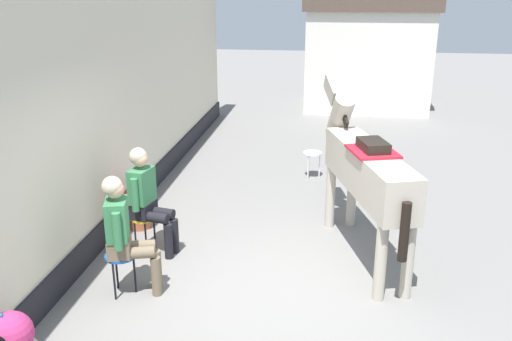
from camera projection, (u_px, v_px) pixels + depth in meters
ground_plane at (295, 197)px, 8.94m from camera, size 40.00×40.00×0.00m
pub_facade_wall at (100, 122)px, 7.36m from camera, size 0.34×14.00×3.40m
distant_cottage at (367, 41)px, 14.78m from camera, size 3.40×2.60×3.50m
seated_visitor_near at (124, 230)px, 5.95m from camera, size 0.61×0.48×1.39m
seated_visitor_far at (147, 195)px, 6.90m from camera, size 0.61×0.48×1.39m
saddled_horse_center at (364, 167)px, 6.74m from camera, size 1.12×2.91×2.06m
flower_planter_far at (138, 205)px, 7.75m from camera, size 0.43×0.43×0.64m
spare_stool_white at (312, 155)px, 9.74m from camera, size 0.32×0.32×0.46m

